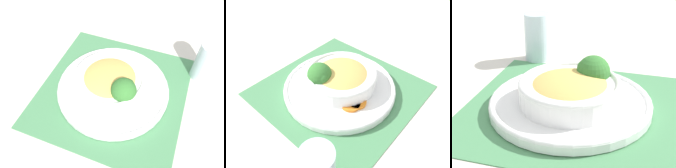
# 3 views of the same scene
# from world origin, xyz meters

# --- Properties ---
(ground_plane) EXTENTS (4.00, 4.00, 0.00)m
(ground_plane) POSITION_xyz_m (0.00, 0.00, 0.00)
(ground_plane) COLOR beige
(placemat) EXTENTS (0.44, 0.44, 0.00)m
(placemat) POSITION_xyz_m (0.00, 0.00, 0.00)
(placemat) COLOR #4C8C59
(placemat) RESTS_ON ground_plane
(plate) EXTENTS (0.31, 0.31, 0.02)m
(plate) POSITION_xyz_m (0.00, 0.00, 0.02)
(plate) COLOR white
(plate) RESTS_ON placemat
(bowl) EXTENTS (0.19, 0.19, 0.05)m
(bowl) POSITION_xyz_m (0.00, -0.01, 0.05)
(bowl) COLOR white
(bowl) RESTS_ON plate
(broccoli_floret) EXTENTS (0.07, 0.07, 0.08)m
(broccoli_floret) POSITION_xyz_m (0.04, 0.04, 0.06)
(broccoli_floret) COLOR #84AD5B
(broccoli_floret) RESTS_ON plate
(carrot_slice_near) EXTENTS (0.05, 0.05, 0.01)m
(carrot_slice_near) POSITION_xyz_m (-0.07, 0.04, 0.02)
(carrot_slice_near) COLOR orange
(carrot_slice_near) RESTS_ON plate
(carrot_slice_middle) EXTENTS (0.05, 0.05, 0.01)m
(carrot_slice_middle) POSITION_xyz_m (-0.07, 0.03, 0.02)
(carrot_slice_middle) COLOR orange
(carrot_slice_middle) RESTS_ON plate
(water_glass) EXTENTS (0.06, 0.06, 0.12)m
(water_glass) POSITION_xyz_m (-0.13, 0.24, 0.05)
(water_glass) COLOR silver
(water_glass) RESTS_ON ground_plane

